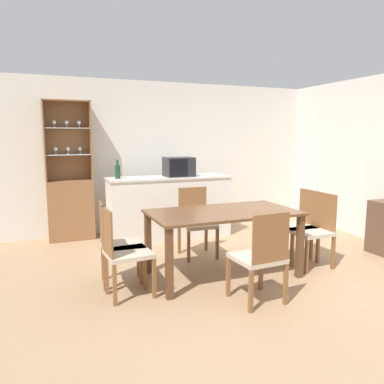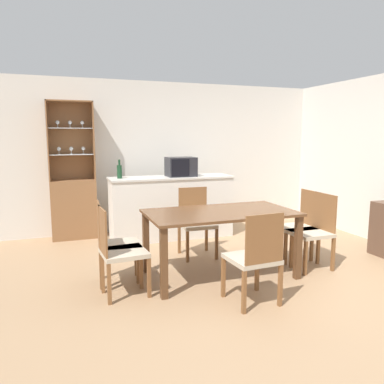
% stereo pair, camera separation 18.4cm
% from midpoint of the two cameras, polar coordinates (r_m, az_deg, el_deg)
% --- Properties ---
extents(ground_plane, '(18.00, 18.00, 0.00)m').
position_cam_midpoint_polar(ground_plane, '(4.59, 9.74, -12.40)').
color(ground_plane, '#A37F5B').
extents(wall_back, '(6.80, 0.06, 2.55)m').
position_cam_midpoint_polar(wall_back, '(6.71, -1.13, 5.48)').
color(wall_back, silver).
rests_on(wall_back, ground_plane).
extents(kitchen_counter, '(1.97, 0.56, 0.99)m').
position_cam_midpoint_polar(kitchen_counter, '(6.03, -2.25, -2.31)').
color(kitchen_counter, silver).
rests_on(kitchen_counter, ground_plane).
extents(display_cabinet, '(0.70, 0.35, 2.17)m').
position_cam_midpoint_polar(display_cabinet, '(6.24, -16.80, -0.94)').
color(display_cabinet, brown).
rests_on(display_cabinet, ground_plane).
extents(dining_table, '(1.71, 0.92, 0.77)m').
position_cam_midpoint_polar(dining_table, '(4.36, 5.55, -4.30)').
color(dining_table, brown).
rests_on(dining_table, ground_plane).
extents(dining_chair_head_near, '(0.47, 0.47, 0.92)m').
position_cam_midpoint_polar(dining_chair_head_near, '(3.73, 10.90, -9.81)').
color(dining_chair_head_near, '#C1B299').
rests_on(dining_chair_head_near, ground_plane).
extents(dining_chair_side_right_far, '(0.44, 0.44, 0.92)m').
position_cam_midpoint_polar(dining_chair_side_right_far, '(5.13, 17.05, -4.98)').
color(dining_chair_side_right_far, '#C1B299').
rests_on(dining_chair_side_right_far, ground_plane).
extents(dining_chair_side_right_near, '(0.45, 0.45, 0.92)m').
position_cam_midpoint_polar(dining_chair_side_right_near, '(4.92, 18.98, -5.65)').
color(dining_chair_side_right_near, '#C1B299').
rests_on(dining_chair_side_right_near, ground_plane).
extents(dining_chair_head_far, '(0.46, 0.46, 0.92)m').
position_cam_midpoint_polar(dining_chair_head_far, '(5.12, 1.69, -4.62)').
color(dining_chair_head_far, '#C1B299').
rests_on(dining_chair_head_far, ground_plane).
extents(dining_chair_side_left_far, '(0.47, 0.47, 0.92)m').
position_cam_midpoint_polar(dining_chair_side_left_far, '(4.19, -10.41, -7.73)').
color(dining_chair_side_left_far, '#C1B299').
rests_on(dining_chair_side_left_far, ground_plane).
extents(dining_chair_side_left_near, '(0.48, 0.48, 0.92)m').
position_cam_midpoint_polar(dining_chair_side_left_near, '(3.93, -9.72, -8.84)').
color(dining_chair_side_left_near, '#C1B299').
rests_on(dining_chair_side_left_near, ground_plane).
extents(microwave, '(0.45, 0.36, 0.31)m').
position_cam_midpoint_polar(microwave, '(5.98, -0.83, 3.87)').
color(microwave, '#232328').
rests_on(microwave, kitchen_counter).
extents(wine_bottle, '(0.08, 0.08, 0.29)m').
position_cam_midpoint_polar(wine_bottle, '(5.77, -10.09, 3.15)').
color(wine_bottle, '#193D23').
rests_on(wine_bottle, kitchen_counter).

